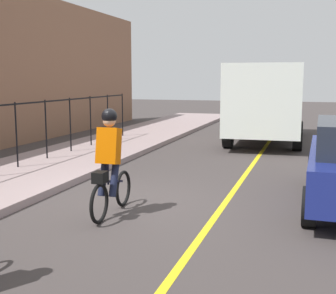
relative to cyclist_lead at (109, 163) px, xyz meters
The scene contains 4 objects.
ground_plane 1.28m from the cyclist_lead, ahead, with size 80.00×80.00×0.00m, color #3D3635.
lane_line_centre 2.14m from the cyclist_lead, 62.55° to the right, with size 36.00×0.12×0.01m, color yellow.
cyclist_lead is the anchor object (origin of this frame).
box_truck_background 10.23m from the cyclist_lead, ahead, with size 6.80×2.75×2.78m.
Camera 1 is at (-7.75, -3.10, 2.32)m, focal length 48.66 mm.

